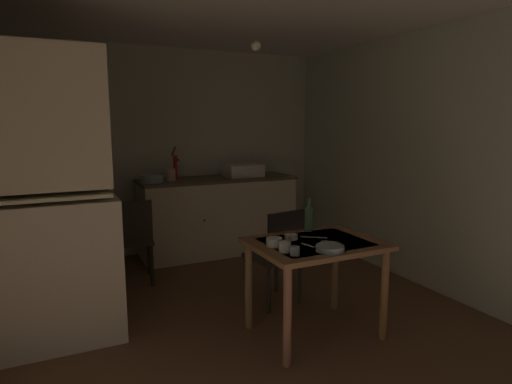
{
  "coord_description": "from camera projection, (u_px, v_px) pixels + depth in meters",
  "views": [
    {
      "loc": [
        -1.3,
        -3.16,
        1.59
      ],
      "look_at": [
        0.27,
        0.13,
        1.0
      ],
      "focal_mm": 30.32,
      "sensor_mm": 36.0,
      "label": 1
    }
  ],
  "objects": [
    {
      "name": "sauce_dish",
      "position": [
        291.0,
        237.0,
        3.24
      ],
      "size": [
        0.1,
        0.1,
        0.04
      ],
      "primitive_type": "cylinder",
      "color": "white",
      "rests_on": "dining_table"
    },
    {
      "name": "mixing_bowl_counter",
      "position": [
        152.0,
        179.0,
        4.81
      ],
      "size": [
        0.25,
        0.25,
        0.08
      ],
      "primitive_type": "cylinder",
      "color": "#9EB2C6",
      "rests_on": "counter_cabinet"
    },
    {
      "name": "mug_tall",
      "position": [
        285.0,
        247.0,
        2.92
      ],
      "size": [
        0.08,
        0.08,
        0.07
      ],
      "primitive_type": "cylinder",
      "color": "white",
      "rests_on": "dining_table"
    },
    {
      "name": "teacup_mint",
      "position": [
        295.0,
        251.0,
        2.84
      ],
      "size": [
        0.06,
        0.06,
        0.06
      ],
      "primitive_type": "cylinder",
      "color": "#9EB2C6",
      "rests_on": "dining_table"
    },
    {
      "name": "wall_right",
      "position": [
        417.0,
        159.0,
        4.26
      ],
      "size": [
        0.1,
        4.13,
        2.45
      ],
      "primitive_type": "cube",
      "color": "beige",
      "rests_on": "ground"
    },
    {
      "name": "teaspoon_near_bowl",
      "position": [
        330.0,
        242.0,
        3.17
      ],
      "size": [
        0.1,
        0.1,
        0.0
      ],
      "primitive_type": "cube",
      "rotation": [
        0.0,
        0.0,
        5.54
      ],
      "color": "beige",
      "rests_on": "dining_table"
    },
    {
      "name": "glass_bottle",
      "position": [
        309.0,
        218.0,
        3.47
      ],
      "size": [
        0.06,
        0.06,
        0.27
      ],
      "color": "#4C7F56",
      "rests_on": "dining_table"
    },
    {
      "name": "stoneware_crock",
      "position": [
        171.0,
        175.0,
        4.95
      ],
      "size": [
        0.11,
        0.11,
        0.13
      ],
      "primitive_type": "cylinder",
      "color": "beige",
      "rests_on": "counter_cabinet"
    },
    {
      "name": "pendant_bulb",
      "position": [
        256.0,
        46.0,
        3.43
      ],
      "size": [
        0.08,
        0.08,
        0.08
      ],
      "primitive_type": "sphere",
      "color": "#F9EFCC"
    },
    {
      "name": "sink_basin",
      "position": [
        243.0,
        170.0,
        5.33
      ],
      "size": [
        0.44,
        0.34,
        0.15
      ],
      "color": "silver",
      "rests_on": "counter_cabinet"
    },
    {
      "name": "table_knife",
      "position": [
        314.0,
        237.0,
        3.29
      ],
      "size": [
        0.17,
        0.13,
        0.0
      ],
      "primitive_type": "cube",
      "rotation": [
        0.0,
        0.0,
        2.54
      ],
      "color": "silver",
      "rests_on": "dining_table"
    },
    {
      "name": "serving_bowl_wide",
      "position": [
        330.0,
        248.0,
        2.94
      ],
      "size": [
        0.19,
        0.19,
        0.04
      ],
      "primitive_type": "cylinder",
      "color": "#9EB2C6",
      "rests_on": "dining_table"
    },
    {
      "name": "chair_by_counter",
      "position": [
        132.0,
        239.0,
        4.21
      ],
      "size": [
        0.45,
        0.45,
        0.86
      ],
      "color": "#29271C",
      "rests_on": "ground"
    },
    {
      "name": "wall_back",
      "position": [
        168.0,
        152.0,
        5.27
      ],
      "size": [
        3.92,
        0.1,
        2.45
      ],
      "primitive_type": "cube",
      "color": "beige",
      "rests_on": "ground"
    },
    {
      "name": "dining_table",
      "position": [
        315.0,
        256.0,
        3.19
      ],
      "size": [
        0.94,
        0.73,
        0.72
      ],
      "color": "#895F3D",
      "rests_on": "ground"
    },
    {
      "name": "hand_pump",
      "position": [
        176.0,
        165.0,
        5.0
      ],
      "size": [
        0.05,
        0.27,
        0.39
      ],
      "color": "#B21E19",
      "rests_on": "counter_cabinet"
    },
    {
      "name": "soup_bowl_small",
      "position": [
        274.0,
        242.0,
        3.06
      ],
      "size": [
        0.11,
        0.11,
        0.06
      ],
      "primitive_type": "cylinder",
      "color": "white",
      "rests_on": "dining_table"
    },
    {
      "name": "ground_plane",
      "position": [
        234.0,
        314.0,
        3.62
      ],
      "size": [
        5.03,
        5.03,
        0.0
      ],
      "primitive_type": "plane",
      "color": "brown"
    },
    {
      "name": "teaspoon_by_cup",
      "position": [
        308.0,
        245.0,
        3.08
      ],
      "size": [
        0.05,
        0.14,
        0.0
      ],
      "primitive_type": "cube",
      "rotation": [
        0.0,
        0.0,
        4.93
      ],
      "color": "beige",
      "rests_on": "dining_table"
    },
    {
      "name": "counter_cabinet",
      "position": [
        218.0,
        215.0,
        5.27
      ],
      "size": [
        1.87,
        0.64,
        0.92
      ],
      "color": "beige",
      "rests_on": "ground"
    },
    {
      "name": "chair_far_side",
      "position": [
        277.0,
        254.0,
        3.75
      ],
      "size": [
        0.46,
        0.46,
        0.85
      ],
      "color": "#29251D",
      "rests_on": "ground"
    },
    {
      "name": "hutch_cabinet",
      "position": [
        41.0,
        210.0,
        3.02
      ],
      "size": [
        1.01,
        0.55,
        2.1
      ],
      "color": "beige",
      "rests_on": "ground"
    }
  ]
}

